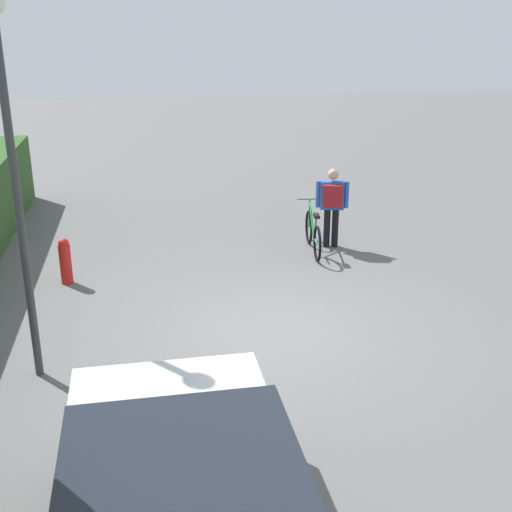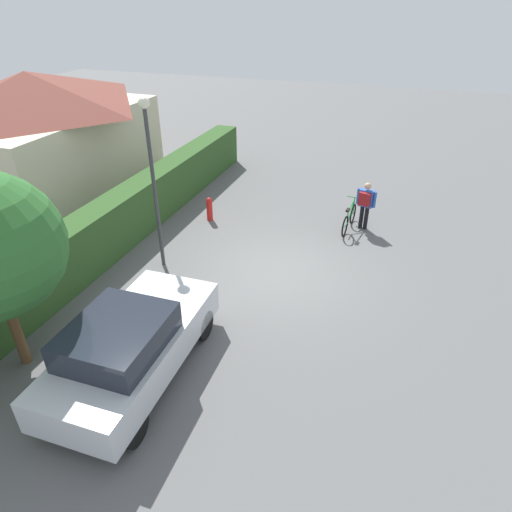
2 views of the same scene
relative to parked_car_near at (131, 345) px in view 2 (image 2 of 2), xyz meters
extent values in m
plane|color=#5B5B5B|center=(4.68, -1.58, -0.81)|extent=(60.00, 60.00, 0.00)
cube|color=#2E5223|center=(4.68, 3.39, -0.02)|extent=(16.86, 0.90, 1.57)
cube|color=beige|center=(7.85, 8.90, 0.66)|extent=(7.97, 5.76, 2.93)
pyramid|color=brown|center=(7.85, 8.90, 2.80)|extent=(8.37, 6.04, 1.36)
cube|color=silver|center=(0.09, 0.00, -0.13)|extent=(4.24, 1.90, 0.69)
cube|color=#1E232D|center=(-0.31, -0.01, 0.49)|extent=(1.95, 1.64, 0.55)
cylinder|color=black|center=(1.51, 0.85, -0.47)|extent=(0.67, 0.19, 0.67)
cylinder|color=black|center=(1.54, -0.80, -0.47)|extent=(0.67, 0.19, 0.67)
cylinder|color=black|center=(-1.35, 0.80, -0.47)|extent=(0.67, 0.19, 0.67)
cylinder|color=black|center=(-1.32, -0.85, -0.47)|extent=(0.67, 0.19, 0.67)
torus|color=black|center=(8.40, -3.05, -0.47)|extent=(0.68, 0.11, 0.68)
torus|color=black|center=(7.38, -2.95, -0.47)|extent=(0.68, 0.11, 0.68)
cylinder|color=#268C3F|center=(8.08, -3.02, -0.20)|extent=(0.66, 0.10, 0.60)
cylinder|color=#268C3F|center=(7.66, -2.98, -0.25)|extent=(0.24, 0.06, 0.49)
cylinder|color=#268C3F|center=(7.95, -3.00, 0.01)|extent=(0.80, 0.11, 0.11)
cylinder|color=#268C3F|center=(7.57, -2.97, -0.48)|extent=(0.39, 0.07, 0.05)
cylinder|color=#268C3F|center=(8.40, -3.05, -0.19)|extent=(0.04, 0.04, 0.55)
cube|color=black|center=(7.56, -2.97, 0.02)|extent=(0.23, 0.12, 0.06)
cylinder|color=#268C3F|center=(8.40, -3.05, 0.12)|extent=(0.07, 0.50, 0.03)
cylinder|color=black|center=(8.17, -3.35, -0.42)|extent=(0.13, 0.13, 0.78)
cylinder|color=black|center=(8.13, -3.51, -0.42)|extent=(0.13, 0.13, 0.78)
cube|color=#3359B2|center=(8.15, -3.43, 0.25)|extent=(0.30, 0.49, 0.55)
sphere|color=tan|center=(8.15, -3.43, 0.66)|extent=(0.21, 0.21, 0.21)
cylinder|color=#3359B2|center=(8.21, -3.16, 0.26)|extent=(0.09, 0.09, 0.52)
cylinder|color=#3359B2|center=(8.08, -3.70, 0.26)|extent=(0.09, 0.09, 0.52)
cube|color=maroon|center=(7.99, -3.39, 0.28)|extent=(0.24, 0.39, 0.42)
cylinder|color=#38383D|center=(3.97, 1.61, 1.36)|extent=(0.10, 0.10, 4.33)
sphere|color=#F2EDCC|center=(3.97, 1.61, 3.64)|extent=(0.28, 0.28, 0.28)
cylinder|color=brown|center=(-0.41, 2.39, 0.16)|extent=(0.20, 0.20, 1.93)
cylinder|color=red|center=(7.05, 1.56, -0.46)|extent=(0.20, 0.20, 0.70)
sphere|color=red|center=(7.05, 1.56, -0.09)|extent=(0.18, 0.18, 0.18)
camera|label=1|loc=(-3.73, 0.11, 3.49)|focal=45.79mm
camera|label=2|loc=(-5.33, -4.43, 5.86)|focal=31.19mm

